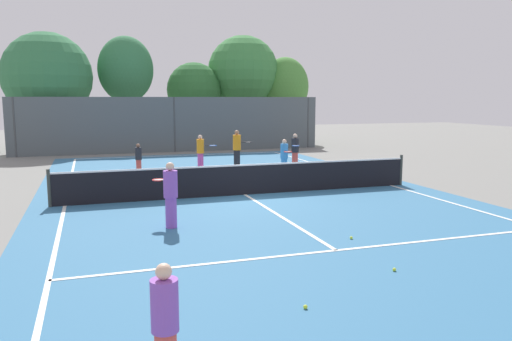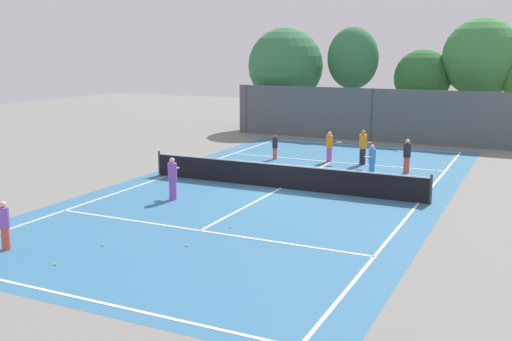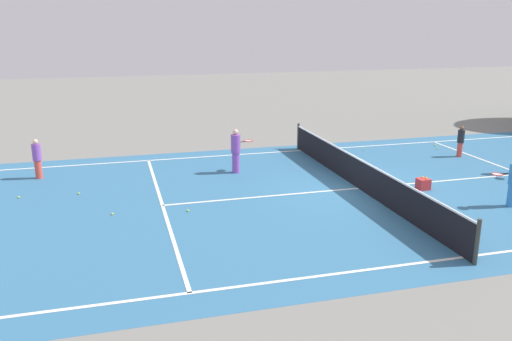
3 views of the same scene
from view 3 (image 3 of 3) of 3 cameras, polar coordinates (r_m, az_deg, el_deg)
name	(u,v)px [view 3 (image 3 of 3)]	position (r m, az deg, el deg)	size (l,w,h in m)	color
ground_plane	(359,188)	(17.81, 10.94, -1.90)	(80.00, 80.00, 0.00)	slate
court_surface	(359,188)	(17.81, 10.94, -1.89)	(13.00, 25.00, 0.01)	teal
tennis_net	(359,174)	(17.67, 11.03, -0.32)	(11.90, 0.10, 1.10)	#333833
player_1	(236,150)	(19.13, -2.15, 2.17)	(0.59, 0.92, 1.60)	purple
player_2	(461,141)	(22.99, 21.08, 2.96)	(0.27, 0.27, 1.26)	#E54C3F
player_3	(37,158)	(19.93, -22.40, 1.20)	(0.30, 0.30, 1.40)	#E54C3F
ball_crate	(423,184)	(18.19, 17.48, -1.38)	(0.36, 0.38, 0.43)	red
tennis_ball_0	(188,211)	(15.51, -7.30, -4.28)	(0.07, 0.07, 0.07)	#CCE533
tennis_ball_1	(360,178)	(18.86, 11.09, -0.82)	(0.07, 0.07, 0.07)	#CCE533
tennis_ball_2	(363,149)	(23.12, 11.43, 2.22)	(0.07, 0.07, 0.07)	#CCE533
tennis_ball_3	(349,160)	(21.26, 9.97, 1.12)	(0.07, 0.07, 0.07)	#CCE533
tennis_ball_4	(19,197)	(18.10, -24.10, -2.63)	(0.07, 0.07, 0.07)	#CCE533
tennis_ball_5	(438,148)	(24.16, 18.90, 2.26)	(0.07, 0.07, 0.07)	#CCE533
tennis_ball_6	(112,214)	(15.67, -15.15, -4.51)	(0.07, 0.07, 0.07)	#CCE533
tennis_ball_8	(79,193)	(17.80, -18.46, -2.35)	(0.07, 0.07, 0.07)	#CCE533
tennis_ball_10	(435,145)	(24.77, 18.64, 2.59)	(0.07, 0.07, 0.07)	#CCE533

